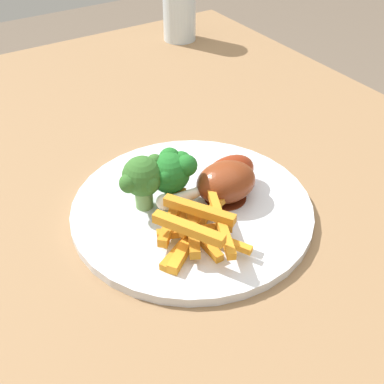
% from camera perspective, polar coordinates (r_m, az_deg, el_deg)
% --- Properties ---
extents(dining_table, '(1.27, 0.80, 0.73)m').
position_cam_1_polar(dining_table, '(0.69, 4.34, -7.99)').
color(dining_table, '#8E6B47').
rests_on(dining_table, ground_plane).
extents(dinner_plate, '(0.29, 0.29, 0.01)m').
position_cam_1_polar(dinner_plate, '(0.61, 0.00, -1.92)').
color(dinner_plate, silver).
rests_on(dinner_plate, dining_table).
extents(broccoli_floret_front, '(0.05, 0.06, 0.07)m').
position_cam_1_polar(broccoli_floret_front, '(0.58, -5.77, 1.62)').
color(broccoli_floret_front, '#739F56').
rests_on(broccoli_floret_front, dinner_plate).
extents(broccoli_floret_middle, '(0.05, 0.06, 0.07)m').
position_cam_1_polar(broccoli_floret_middle, '(0.59, -2.42, 2.53)').
color(broccoli_floret_middle, '#83B247').
rests_on(broccoli_floret_middle, dinner_plate).
extents(carrot_fries_pile, '(0.14, 0.11, 0.05)m').
position_cam_1_polar(carrot_fries_pile, '(0.55, 0.28, -4.12)').
color(carrot_fries_pile, orange).
rests_on(carrot_fries_pile, dinner_plate).
extents(chicken_drumstick_near, '(0.05, 0.13, 0.04)m').
position_cam_1_polar(chicken_drumstick_near, '(0.62, 3.80, 1.79)').
color(chicken_drumstick_near, '#5D180B').
rests_on(chicken_drumstick_near, dinner_plate).
extents(chicken_drumstick_far, '(0.07, 0.13, 0.05)m').
position_cam_1_polar(chicken_drumstick_far, '(0.60, 3.58, 1.02)').
color(chicken_drumstick_far, '#571F0E').
rests_on(chicken_drumstick_far, dinner_plate).
extents(water_glass, '(0.07, 0.07, 0.14)m').
position_cam_1_polar(water_glass, '(1.09, -1.47, 20.49)').
color(water_glass, silver).
rests_on(water_glass, dining_table).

